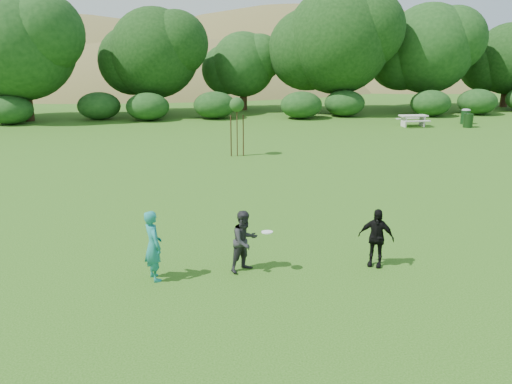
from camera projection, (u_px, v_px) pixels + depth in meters
The scene contains 11 objects.
ground at pixel (274, 271), 12.00m from camera, with size 120.00×120.00×0.00m, color #19470C.
player_teal at pixel (153, 246), 11.34m from camera, with size 0.61×0.40×1.67m, color #1B7C79.
player_grey at pixel (245, 241), 11.82m from camera, with size 0.73×0.57×1.50m, color #27272A.
player_black at pixel (376, 238), 12.09m from camera, with size 0.86×0.36×1.46m, color black.
trash_can_near at pixel (468, 121), 32.84m from camera, with size 0.60×0.60×0.90m, color black.
frisbee at pixel (267, 232), 11.65m from camera, with size 0.27×0.27×0.05m.
sapling at pixel (237, 106), 23.77m from camera, with size 0.70×0.70×2.85m.
picnic_table at pixel (413, 119), 33.18m from camera, with size 1.80×1.48×0.76m.
trash_can_lidded at pixel (465, 116), 34.26m from camera, with size 0.60×0.60×1.05m.
hillside at pixel (194, 156), 80.29m from camera, with size 150.00×72.00×52.00m.
tree_row at pixel (250, 50), 38.30m from camera, with size 53.92×10.38×9.62m.
Camera 1 is at (-2.00, -10.81, 5.21)m, focal length 35.00 mm.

